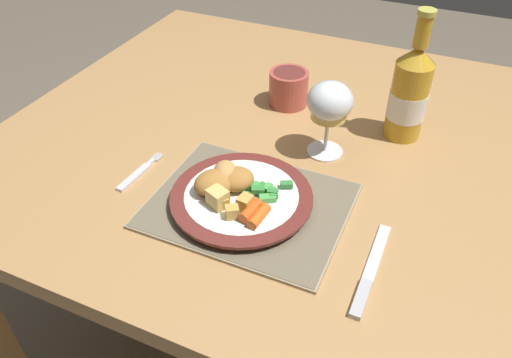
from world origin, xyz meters
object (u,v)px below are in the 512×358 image
object	(u,v)px
fork	(137,174)
drinking_cup	(289,87)
dinner_plate	(242,198)
wine_glass	(330,104)
bottle	(409,93)
dining_table	(282,167)
table_knife	(368,276)

from	to	relation	value
fork	drinking_cup	bearing A→B (deg)	65.70
dinner_plate	drinking_cup	size ratio (longest dim) A/B	2.81
wine_glass	drinking_cup	xyz separation A→B (m)	(-0.13, 0.15, -0.07)
bottle	fork	bearing A→B (deg)	-141.36
dinner_plate	wine_glass	distance (m)	0.24
dining_table	dinner_plate	size ratio (longest dim) A/B	4.65
table_knife	fork	bearing A→B (deg)	171.85
dining_table	bottle	xyz separation A→B (m)	(0.22, 0.10, 0.19)
dining_table	fork	bearing A→B (deg)	-129.40
wine_glass	bottle	bearing A→B (deg)	44.60
dinner_plate	table_knife	size ratio (longest dim) A/B	1.25
wine_glass	drinking_cup	size ratio (longest dim) A/B	1.75
dinner_plate	bottle	xyz separation A→B (m)	(0.21, 0.33, 0.08)
dinner_plate	bottle	distance (m)	0.40
dining_table	wine_glass	world-z (taller)	wine_glass
wine_glass	dinner_plate	bearing A→B (deg)	-111.33
drinking_cup	dinner_plate	bearing A→B (deg)	-81.69
fork	bottle	bearing A→B (deg)	38.64
dinner_plate	wine_glass	bearing A→B (deg)	68.67
wine_glass	drinking_cup	bearing A→B (deg)	132.74
wine_glass	bottle	distance (m)	0.18
table_knife	bottle	bearing A→B (deg)	94.67
table_knife	bottle	distance (m)	0.41
table_knife	drinking_cup	xyz separation A→B (m)	(-0.29, 0.42, 0.04)
dining_table	fork	distance (m)	0.33
dinner_plate	wine_glass	world-z (taller)	wine_glass
dining_table	drinking_cup	size ratio (longest dim) A/B	13.09
dinner_plate	fork	size ratio (longest dim) A/B	1.95
dining_table	drinking_cup	world-z (taller)	drinking_cup
bottle	table_knife	bearing A→B (deg)	-85.33
wine_glass	bottle	size ratio (longest dim) A/B	0.58
bottle	dinner_plate	bearing A→B (deg)	-121.83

